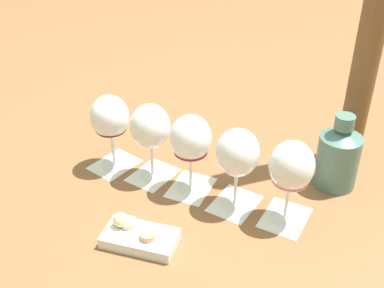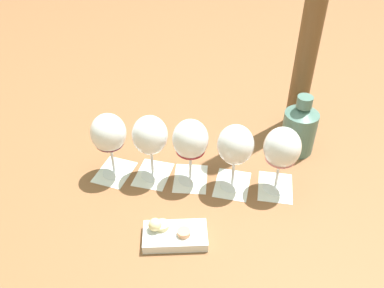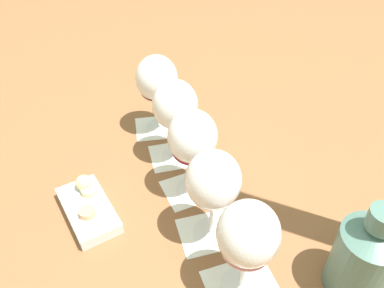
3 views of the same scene
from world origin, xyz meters
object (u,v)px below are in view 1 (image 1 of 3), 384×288
wine_glass_4 (110,120)px  ceramic_vase (338,155)px  wine_glass_0 (291,169)px  wine_glass_3 (150,129)px  wine_glass_1 (238,156)px  wine_glass_2 (189,141)px  snack_dish (138,236)px

wine_glass_4 → ceramic_vase: wine_glass_4 is taller
wine_glass_0 → wine_glass_3: same height
wine_glass_1 → wine_glass_2: same height
wine_glass_0 → wine_glass_1: (0.09, 0.07, -0.00)m
wine_glass_3 → ceramic_vase: size_ratio=1.03×
wine_glass_0 → snack_dish: 0.34m
snack_dish → ceramic_vase: bearing=-94.9°
wine_glass_0 → wine_glass_2: (0.20, 0.13, -0.00)m
wine_glass_1 → wine_glass_0: bearing=-143.5°
wine_glass_1 → wine_glass_4: size_ratio=1.00×
wine_glass_2 → wine_glass_4: bearing=33.7°
wine_glass_0 → snack_dish: (0.09, 0.31, -0.12)m
wine_glass_3 → ceramic_vase: bearing=-123.3°
wine_glass_0 → ceramic_vase: wine_glass_0 is taller
wine_glass_3 → ceramic_vase: wine_glass_3 is taller
wine_glass_1 → wine_glass_4: same height
ceramic_vase → wine_glass_3: bearing=56.7°
wine_glass_4 → wine_glass_2: bearing=-146.3°
wine_glass_0 → wine_glass_1: same height
wine_glass_2 → snack_dish: bearing=121.3°
snack_dish → wine_glass_4: bearing=-11.6°
wine_glass_1 → ceramic_vase: wine_glass_1 is taller
wine_glass_3 → snack_dish: (-0.20, 0.13, -0.12)m
wine_glass_2 → snack_dish: size_ratio=1.17×
wine_glass_1 → wine_glass_3: size_ratio=1.00×
wine_glass_2 → wine_glass_3: bearing=30.6°
wine_glass_0 → snack_dish: size_ratio=1.17×
wine_glass_2 → wine_glass_3: same height
wine_glass_0 → ceramic_vase: (0.04, -0.18, -0.05)m
wine_glass_1 → ceramic_vase: bearing=-101.2°
wine_glass_1 → wine_glass_3: same height
wine_glass_2 → snack_dish: (-0.11, 0.18, -0.12)m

